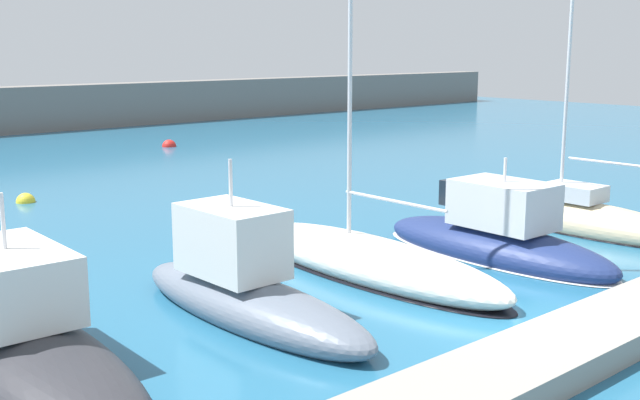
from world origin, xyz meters
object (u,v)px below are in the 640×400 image
Objects in this scene: mooring_buoy_red at (169,147)px; mooring_buoy_yellow at (26,202)px; sailboat_sand_fifth at (582,220)px; sailboat_ivory_third at (366,260)px; motorboat_charcoal_nearest at (26,346)px; motorboat_navy_fourth at (496,239)px; motorboat_slate_second at (244,287)px.

mooring_buoy_yellow is (-12.51, -10.85, 0.00)m from mooring_buoy_red.
sailboat_ivory_third is at bearing 82.52° from sailboat_sand_fifth.
sailboat_sand_fifth is 21.67× the size of mooring_buoy_yellow.
motorboat_charcoal_nearest is 12.73m from motorboat_navy_fourth.
motorboat_slate_second is 29.78m from mooring_buoy_red.
sailboat_sand_fifth reaches higher than motorboat_charcoal_nearest.
mooring_buoy_red is (9.51, 25.77, -0.34)m from sailboat_ivory_third.
sailboat_ivory_third is (4.26, 0.63, -0.32)m from motorboat_slate_second.
sailboat_sand_fifth is (8.41, -1.12, -0.01)m from sailboat_ivory_third.
mooring_buoy_yellow is at bearing -139.06° from mooring_buoy_red.
sailboat_ivory_third is 27.47m from mooring_buoy_red.
motorboat_slate_second is at bearing 98.59° from sailboat_ivory_third.
motorboat_slate_second is 8.09m from motorboat_navy_fourth.
motorboat_charcoal_nearest reaches higher than mooring_buoy_red.
motorboat_charcoal_nearest is 1.12× the size of motorboat_navy_fourth.
motorboat_navy_fourth is at bearing -67.11° from mooring_buoy_yellow.
motorboat_slate_second reaches higher than mooring_buoy_red.
mooring_buoy_red is (13.77, 26.40, -0.65)m from motorboat_slate_second.
sailboat_sand_fifth is at bearing -92.34° from mooring_buoy_red.
motorboat_slate_second is 0.49× the size of sailboat_sand_fifth.
motorboat_slate_second reaches higher than mooring_buoy_yellow.
mooring_buoy_red is (1.10, 26.89, -0.32)m from sailboat_sand_fifth.
sailboat_sand_fifth reaches higher than motorboat_navy_fourth.
motorboat_charcoal_nearest is 8.91m from sailboat_ivory_third.
mooring_buoy_red is at bearing -20.09° from sailboat_ivory_third.
mooring_buoy_red reaches higher than mooring_buoy_yellow.
motorboat_slate_second is 4.32m from sailboat_ivory_third.
sailboat_ivory_third is 8.49m from sailboat_sand_fifth.
motorboat_navy_fourth is 10.85× the size of mooring_buoy_yellow.
motorboat_navy_fourth is (3.81, -1.22, 0.14)m from sailboat_ivory_third.
sailboat_ivory_third is at bearing -110.26° from mooring_buoy_red.
motorboat_slate_second reaches higher than motorboat_navy_fourth.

